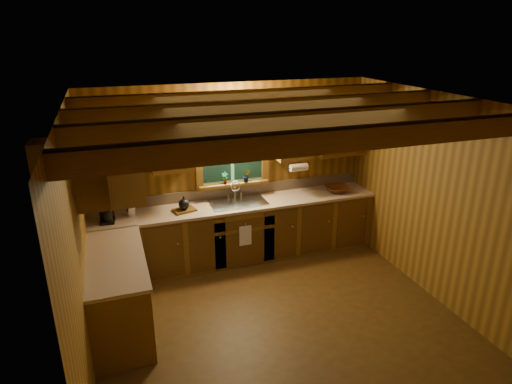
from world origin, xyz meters
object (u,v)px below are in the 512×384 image
object	(u,v)px
sink	(238,205)
cutting_board	(184,210)
wicker_basket	(338,189)
coffee_maker	(106,210)

from	to	relation	value
sink	cutting_board	world-z (taller)	sink
sink	cutting_board	size ratio (longest dim) A/B	2.73
cutting_board	wicker_basket	distance (m)	2.41
coffee_maker	cutting_board	distance (m)	1.04
cutting_board	wicker_basket	size ratio (longest dim) A/B	0.79
sink	wicker_basket	world-z (taller)	sink
coffee_maker	wicker_basket	xyz separation A→B (m)	(3.44, 0.00, -0.11)
sink	wicker_basket	distance (m)	1.61
cutting_board	wicker_basket	bearing A→B (deg)	-15.09
wicker_basket	sink	bearing A→B (deg)	177.90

